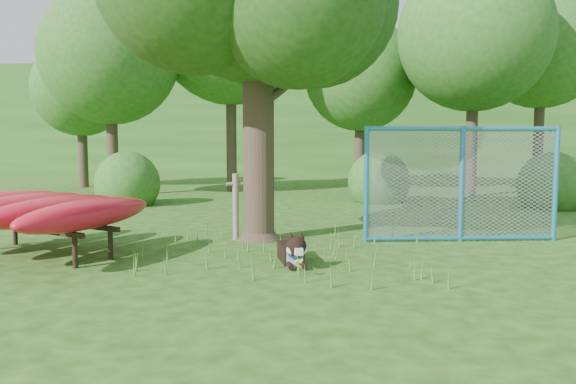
# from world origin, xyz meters

# --- Properties ---
(ground) EXTENTS (80.00, 80.00, 0.00)m
(ground) POSITION_xyz_m (0.00, 0.00, 0.00)
(ground) COLOR #1D480E
(ground) RESTS_ON ground
(wooden_post) EXTENTS (0.32, 0.19, 1.21)m
(wooden_post) POSITION_xyz_m (-0.89, 2.42, 0.64)
(wooden_post) COLOR #726555
(wooden_post) RESTS_ON ground
(kayak_rack) EXTENTS (3.44, 3.73, 0.95)m
(kayak_rack) POSITION_xyz_m (-3.65, 0.75, 0.73)
(kayak_rack) COLOR black
(kayak_rack) RESTS_ON ground
(husky_dog) EXTENTS (0.55, 1.21, 0.54)m
(husky_dog) POSITION_xyz_m (0.34, 0.56, 0.19)
(husky_dog) COLOR black
(husky_dog) RESTS_ON ground
(fence_section) EXTENTS (3.48, 0.63, 3.42)m
(fence_section) POSITION_xyz_m (3.14, 2.74, 1.03)
(fence_section) COLOR teal
(fence_section) RESTS_ON ground
(wildflower_clump) EXTENTS (0.12, 0.10, 0.25)m
(wildflower_clump) POSITION_xyz_m (0.51, -0.26, 0.20)
(wildflower_clump) COLOR #53872C
(wildflower_clump) RESTS_ON ground
(bg_tree_a) EXTENTS (4.40, 4.40, 6.70)m
(bg_tree_a) POSITION_xyz_m (-6.50, 10.00, 4.48)
(bg_tree_a) COLOR #38291E
(bg_tree_a) RESTS_ON ground
(bg_tree_b) EXTENTS (5.20, 5.20, 8.22)m
(bg_tree_b) POSITION_xyz_m (-3.00, 12.00, 5.61)
(bg_tree_b) COLOR #38291E
(bg_tree_b) RESTS_ON ground
(bg_tree_c) EXTENTS (4.00, 4.00, 6.12)m
(bg_tree_c) POSITION_xyz_m (1.50, 13.00, 4.11)
(bg_tree_c) COLOR #38291E
(bg_tree_c) RESTS_ON ground
(bg_tree_d) EXTENTS (4.80, 4.80, 7.50)m
(bg_tree_d) POSITION_xyz_m (5.00, 11.00, 5.08)
(bg_tree_d) COLOR #38291E
(bg_tree_d) RESTS_ON ground
(bg_tree_e) EXTENTS (4.60, 4.60, 7.55)m
(bg_tree_e) POSITION_xyz_m (8.00, 14.00, 5.23)
(bg_tree_e) COLOR #38291E
(bg_tree_e) RESTS_ON ground
(bg_tree_f) EXTENTS (3.60, 3.60, 5.55)m
(bg_tree_f) POSITION_xyz_m (-9.00, 13.00, 3.73)
(bg_tree_f) COLOR #38291E
(bg_tree_f) RESTS_ON ground
(shrub_left) EXTENTS (1.80, 1.80, 1.80)m
(shrub_left) POSITION_xyz_m (-5.00, 7.50, 0.00)
(shrub_left) COLOR #275D1E
(shrub_left) RESTS_ON ground
(shrub_right) EXTENTS (1.80, 1.80, 1.80)m
(shrub_right) POSITION_xyz_m (6.50, 8.00, 0.00)
(shrub_right) COLOR #275D1E
(shrub_right) RESTS_ON ground
(shrub_mid) EXTENTS (1.80, 1.80, 1.80)m
(shrub_mid) POSITION_xyz_m (2.00, 9.00, 0.00)
(shrub_mid) COLOR #275D1E
(shrub_mid) RESTS_ON ground
(wooded_hillside) EXTENTS (80.00, 12.00, 6.00)m
(wooded_hillside) POSITION_xyz_m (0.00, 28.00, 3.00)
(wooded_hillside) COLOR #275D1E
(wooded_hillside) RESTS_ON ground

